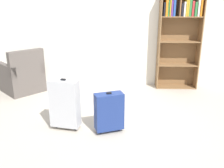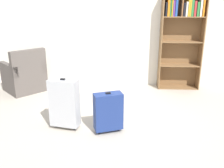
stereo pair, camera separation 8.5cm
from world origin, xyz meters
The scene contains 7 objects.
ground_plane centered at (0.00, 0.00, 0.00)m, with size 10.30×10.30×0.00m, color #B2A899.
back_wall centered at (0.00, 1.90, 1.30)m, with size 5.89×0.10×2.60m, color silver.
bookshelf centered at (1.20, 1.71, 1.21)m, with size 0.85×0.30×1.98m.
armchair centered at (-2.02, 1.29, 0.32)m, with size 0.99×0.99×0.90m.
mug centered at (-1.46, 1.38, 0.05)m, with size 0.12×0.08×0.10m.
suitcase_silver centered at (-0.80, -0.25, 0.39)m, with size 0.44×0.26×0.76m.
suitcase_navy_blue centered at (-0.17, -0.33, 0.31)m, with size 0.43×0.31×0.60m.
Camera 2 is at (0.06, -3.41, 1.74)m, focal length 38.91 mm.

